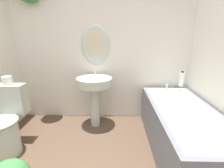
# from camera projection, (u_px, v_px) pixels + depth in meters

# --- Properties ---
(wall_back) EXTENTS (2.83, 0.35, 2.40)m
(wall_back) POSITION_uv_depth(u_px,v_px,m) (96.00, 40.00, 2.48)
(wall_back) COLOR silver
(wall_back) RESTS_ON ground_plane
(toilet) EXTENTS (0.40, 0.55, 0.77)m
(toilet) POSITION_uv_depth(u_px,v_px,m) (4.00, 126.00, 1.89)
(toilet) COLOR #B2BCB2
(toilet) RESTS_ON ground_plane
(pedestal_sink) EXTENTS (0.52, 0.52, 0.85)m
(pedestal_sink) POSITION_uv_depth(u_px,v_px,m) (94.00, 89.00, 2.37)
(pedestal_sink) COLOR #B2BCB2
(pedestal_sink) RESTS_ON ground_plane
(bathtub) EXTENTS (0.69, 1.60, 0.62)m
(bathtub) POSITION_uv_depth(u_px,v_px,m) (182.00, 129.00, 1.90)
(bathtub) COLOR slate
(bathtub) RESTS_ON ground_plane
(shampoo_bottle) EXTENTS (0.06, 0.06, 0.23)m
(shampoo_bottle) POSITION_uv_depth(u_px,v_px,m) (182.00, 79.00, 2.38)
(shampoo_bottle) COLOR white
(shampoo_bottle) RESTS_ON bathtub
(toilet_paper_roll) EXTENTS (0.11, 0.11, 0.10)m
(toilet_paper_roll) POSITION_uv_depth(u_px,v_px,m) (7.00, 81.00, 1.93)
(toilet_paper_roll) COLOR white
(toilet_paper_roll) RESTS_ON toilet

